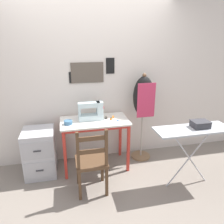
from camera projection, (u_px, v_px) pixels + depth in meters
The scene contains 14 objects.
ground_plane at pixel (99, 176), 3.24m from camera, with size 14.00×14.00×0.00m, color gray.
wall_back at pixel (90, 83), 3.39m from camera, with size 10.00×0.07×2.55m.
sewing_table at pixel (95, 127), 3.26m from camera, with size 1.01×0.56×0.78m.
sewing_machine at pixel (92, 111), 3.23m from camera, with size 0.38×0.16×0.29m.
fabric_bowl at pixel (68, 122), 3.08m from camera, with size 0.12×0.12×0.06m.
scissors at pixel (120, 121), 3.21m from camera, with size 0.13×0.10×0.01m.
thread_spool_near_machine at pixel (106, 118), 3.29m from camera, with size 0.04×0.04×0.04m.
thread_spool_mid_table at pixel (111, 119), 3.25m from camera, with size 0.04×0.04×0.04m.
thread_spool_far_edge at pixel (113, 117), 3.33m from camera, with size 0.04×0.04×0.04m.
wooden_chair at pixel (92, 162), 2.79m from camera, with size 0.40×0.38×0.93m.
filing_cabinet at pixel (40, 152), 3.21m from camera, with size 0.44×0.50×0.69m.
dress_form at pixel (143, 100), 3.42m from camera, with size 0.33×0.32×1.44m.
ironing_board at pixel (193, 132), 2.81m from camera, with size 1.00×0.35×0.85m.
storage_box at pixel (200, 124), 2.82m from camera, with size 0.22×0.17×0.09m.
Camera 1 is at (-0.41, -2.72, 1.96)m, focal length 35.00 mm.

